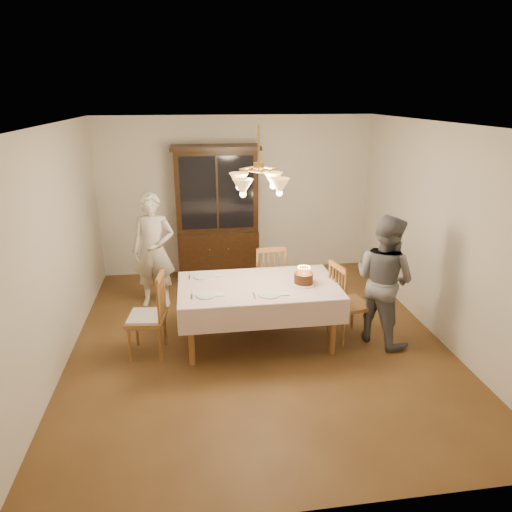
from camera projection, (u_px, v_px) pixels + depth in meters
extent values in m
plane|color=#523317|center=(258.00, 340.00, 5.70)|extent=(5.00, 5.00, 0.00)
plane|color=white|center=(259.00, 125.00, 4.83)|extent=(5.00, 5.00, 0.00)
plane|color=beige|center=(236.00, 196.00, 7.59)|extent=(4.50, 0.00, 4.50)
plane|color=beige|center=(315.00, 358.00, 2.93)|extent=(4.50, 0.00, 4.50)
plane|color=beige|center=(54.00, 250.00, 4.96)|extent=(0.00, 5.00, 5.00)
plane|color=beige|center=(441.00, 233.00, 5.56)|extent=(0.00, 5.00, 5.00)
cube|color=brown|center=(258.00, 287.00, 5.45)|extent=(1.80, 1.00, 0.04)
cube|color=#F1E3D1|center=(258.00, 285.00, 5.45)|extent=(1.90, 1.10, 0.01)
cylinder|color=brown|center=(191.00, 337.00, 5.08)|extent=(0.07, 0.07, 0.71)
cylinder|color=brown|center=(333.00, 327.00, 5.30)|extent=(0.07, 0.07, 0.71)
cylinder|color=brown|center=(191.00, 304.00, 5.86)|extent=(0.07, 0.07, 0.71)
cylinder|color=brown|center=(314.00, 297.00, 6.08)|extent=(0.07, 0.07, 0.71)
cube|color=black|center=(218.00, 253.00, 7.60)|extent=(1.30, 0.50, 0.80)
cube|color=black|center=(216.00, 190.00, 7.29)|extent=(1.30, 0.40, 1.30)
cube|color=black|center=(217.00, 193.00, 7.11)|extent=(1.14, 0.01, 1.14)
cube|color=black|center=(215.00, 147.00, 7.02)|extent=(1.38, 0.54, 0.06)
cube|color=brown|center=(268.00, 281.00, 6.35)|extent=(0.47, 0.45, 0.05)
cube|color=brown|center=(271.00, 250.00, 6.00)|extent=(0.40, 0.06, 0.06)
cylinder|color=brown|center=(277.00, 290.00, 6.62)|extent=(0.04, 0.04, 0.43)
cylinder|color=brown|center=(253.00, 292.00, 6.55)|extent=(0.04, 0.04, 0.43)
cylinder|color=brown|center=(283.00, 300.00, 6.31)|extent=(0.04, 0.04, 0.43)
cylinder|color=brown|center=(258.00, 302.00, 6.24)|extent=(0.04, 0.04, 0.43)
cube|color=brown|center=(146.00, 319.00, 5.28)|extent=(0.47, 0.48, 0.05)
cube|color=brown|center=(160.00, 277.00, 5.11)|extent=(0.08, 0.40, 0.06)
cylinder|color=brown|center=(137.00, 329.00, 5.52)|extent=(0.04, 0.04, 0.43)
cylinder|color=brown|center=(130.00, 345.00, 5.18)|extent=(0.04, 0.04, 0.43)
cylinder|color=brown|center=(165.00, 329.00, 5.53)|extent=(0.04, 0.04, 0.43)
cylinder|color=brown|center=(160.00, 344.00, 5.19)|extent=(0.04, 0.04, 0.43)
cube|color=silver|center=(146.00, 316.00, 5.27)|extent=(0.42, 0.44, 0.03)
cube|color=brown|center=(349.00, 305.00, 5.63)|extent=(0.50, 0.51, 0.05)
cube|color=brown|center=(338.00, 267.00, 5.40)|extent=(0.11, 0.40, 0.06)
cylinder|color=brown|center=(368.00, 326.00, 5.61)|extent=(0.04, 0.04, 0.43)
cylinder|color=brown|center=(352.00, 313.00, 5.93)|extent=(0.04, 0.04, 0.43)
cylinder|color=brown|center=(343.00, 330.00, 5.50)|extent=(0.04, 0.04, 0.43)
cylinder|color=brown|center=(329.00, 317.00, 5.82)|extent=(0.04, 0.04, 0.43)
imported|color=beige|center=(154.00, 251.00, 6.40)|extent=(0.66, 0.49, 1.65)
imported|color=slate|center=(384.00, 280.00, 5.47)|extent=(0.93, 0.98, 1.60)
cylinder|color=white|center=(303.00, 283.00, 5.46)|extent=(0.30, 0.30, 0.01)
cylinder|color=#3A1E0D|center=(304.00, 278.00, 5.44)|extent=(0.23, 0.23, 0.12)
cylinder|color=#598CD8|center=(309.00, 270.00, 5.42)|extent=(0.01, 0.01, 0.07)
sphere|color=#FFB23F|center=(310.00, 267.00, 5.40)|extent=(0.01, 0.01, 0.01)
cylinder|color=pink|center=(308.00, 269.00, 5.44)|extent=(0.01, 0.01, 0.07)
sphere|color=#FFB23F|center=(308.00, 266.00, 5.43)|extent=(0.01, 0.01, 0.01)
cylinder|color=#EACC66|center=(306.00, 269.00, 5.46)|extent=(0.01, 0.01, 0.07)
sphere|color=#FFB23F|center=(306.00, 265.00, 5.45)|extent=(0.01, 0.01, 0.01)
cylinder|color=#598CD8|center=(304.00, 268.00, 5.47)|extent=(0.01, 0.01, 0.07)
sphere|color=#FFB23F|center=(304.00, 265.00, 5.46)|extent=(0.01, 0.01, 0.01)
cylinder|color=pink|center=(301.00, 268.00, 5.47)|extent=(0.01, 0.01, 0.07)
sphere|color=#FFB23F|center=(301.00, 265.00, 5.46)|extent=(0.01, 0.01, 0.01)
cylinder|color=#EACC66|center=(299.00, 269.00, 5.45)|extent=(0.01, 0.01, 0.07)
sphere|color=#FFB23F|center=(299.00, 266.00, 5.44)|extent=(0.01, 0.01, 0.01)
cylinder|color=#598CD8|center=(298.00, 270.00, 5.43)|extent=(0.01, 0.01, 0.07)
sphere|color=#FFB23F|center=(298.00, 267.00, 5.41)|extent=(0.01, 0.01, 0.01)
cylinder|color=pink|center=(298.00, 271.00, 5.40)|extent=(0.01, 0.01, 0.07)
sphere|color=#FFB23F|center=(298.00, 268.00, 5.39)|extent=(0.01, 0.01, 0.01)
cylinder|color=#EACC66|center=(299.00, 272.00, 5.37)|extent=(0.01, 0.01, 0.07)
sphere|color=#FFB23F|center=(300.00, 268.00, 5.36)|extent=(0.01, 0.01, 0.01)
cylinder|color=#598CD8|center=(301.00, 272.00, 5.35)|extent=(0.01, 0.01, 0.07)
sphere|color=#FFB23F|center=(302.00, 269.00, 5.34)|extent=(0.01, 0.01, 0.01)
cylinder|color=pink|center=(304.00, 272.00, 5.34)|extent=(0.01, 0.01, 0.07)
sphere|color=#FFB23F|center=(304.00, 269.00, 5.33)|extent=(0.01, 0.01, 0.01)
cylinder|color=#EACC66|center=(306.00, 272.00, 5.35)|extent=(0.01, 0.01, 0.07)
sphere|color=#FFB23F|center=(307.00, 269.00, 5.34)|extent=(0.01, 0.01, 0.01)
cylinder|color=#598CD8|center=(308.00, 272.00, 5.36)|extent=(0.01, 0.01, 0.07)
sphere|color=#FFB23F|center=(309.00, 269.00, 5.35)|extent=(0.01, 0.01, 0.01)
cylinder|color=pink|center=(310.00, 271.00, 5.39)|extent=(0.01, 0.01, 0.07)
sphere|color=#FFB23F|center=(310.00, 268.00, 5.38)|extent=(0.01, 0.01, 0.01)
cylinder|color=white|center=(206.00, 295.00, 5.14)|extent=(0.23, 0.23, 0.02)
cube|color=silver|center=(192.00, 296.00, 5.12)|extent=(0.01, 0.16, 0.01)
cube|color=silver|center=(220.00, 294.00, 5.16)|extent=(0.10, 0.10, 0.01)
cylinder|color=white|center=(269.00, 294.00, 5.16)|extent=(0.25, 0.25, 0.02)
cube|color=silver|center=(254.00, 295.00, 5.14)|extent=(0.01, 0.16, 0.01)
cube|color=silver|center=(284.00, 294.00, 5.18)|extent=(0.10, 0.10, 0.01)
cylinder|color=white|center=(204.00, 276.00, 5.68)|extent=(0.27, 0.27, 0.02)
cube|color=silver|center=(189.00, 277.00, 5.66)|extent=(0.01, 0.16, 0.01)
cube|color=silver|center=(218.00, 275.00, 5.71)|extent=(0.10, 0.10, 0.01)
cylinder|color=#BF8C3F|center=(259.00, 144.00, 4.89)|extent=(0.02, 0.02, 0.40)
cylinder|color=#BF8C3F|center=(259.00, 167.00, 4.98)|extent=(0.12, 0.12, 0.10)
cone|color=#D8994C|center=(273.00, 180.00, 5.25)|extent=(0.22, 0.22, 0.18)
sphere|color=#FFD899|center=(273.00, 186.00, 5.27)|extent=(0.07, 0.07, 0.07)
cone|color=#D8994C|center=(239.00, 181.00, 5.20)|extent=(0.22, 0.22, 0.18)
sphere|color=#FFD899|center=(239.00, 187.00, 5.22)|extent=(0.07, 0.07, 0.07)
cone|color=#D8994C|center=(243.00, 188.00, 4.83)|extent=(0.22, 0.22, 0.18)
sphere|color=#FFD899|center=(243.00, 194.00, 4.85)|extent=(0.07, 0.07, 0.07)
cone|color=#D8994C|center=(280.00, 187.00, 4.88)|extent=(0.22, 0.22, 0.18)
sphere|color=#FFD899|center=(279.00, 193.00, 4.90)|extent=(0.07, 0.07, 0.07)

